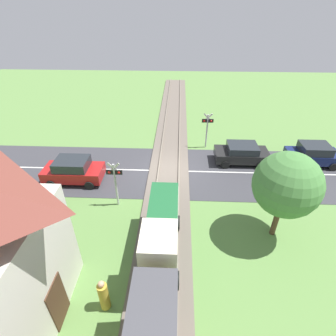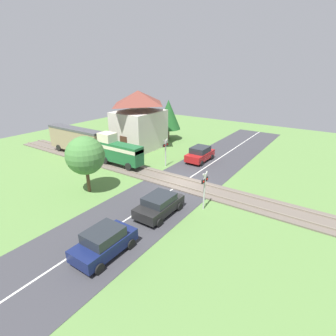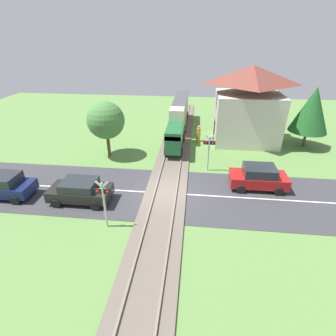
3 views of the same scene
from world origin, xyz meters
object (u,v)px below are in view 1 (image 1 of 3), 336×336
Objects in this scene: car_far_side at (73,170)px; pedestrian_by_station at (104,296)px; crossing_signal_east_approach at (115,178)px; crossing_signal_west_approach at (207,126)px; car_near_crossing at (241,153)px; car_behind_queue at (313,154)px.

car_far_side reaches higher than pedestrian_by_station.
crossing_signal_east_approach is 1.83× the size of pedestrian_by_station.
car_far_side is at bearing 29.35° from crossing_signal_west_approach.
crossing_signal_east_approach is (-3.39, 2.26, 1.05)m from car_far_side.
car_far_side is (11.57, 2.88, 0.07)m from car_near_crossing.
car_near_crossing is 3.50m from crossing_signal_west_approach.
car_near_crossing is 1.01× the size of car_far_side.
car_near_crossing is 11.92m from car_far_side.
car_far_side is 4.20m from crossing_signal_east_approach.
car_behind_queue is at bearing -138.14° from pedestrian_by_station.
crossing_signal_west_approach is 1.83× the size of pedestrian_by_station.
car_far_side is 2.39× the size of pedestrian_by_station.
car_behind_queue is at bearing -158.95° from crossing_signal_east_approach.
car_behind_queue is 8.00m from crossing_signal_west_approach.
pedestrian_by_station is at bearing 56.66° from car_near_crossing.
pedestrian_by_station is (5.00, 13.55, -1.16)m from crossing_signal_west_approach.
crossing_signal_east_approach reaches higher than car_far_side.
car_near_crossing is at bearing 0.00° from car_behind_queue.
pedestrian_by_station reaches higher than car_near_crossing.
crossing_signal_west_approach reaches higher than car_behind_queue.
crossing_signal_east_approach reaches higher than pedestrian_by_station.
car_behind_queue is 16.93m from pedestrian_by_station.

